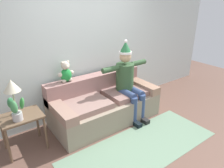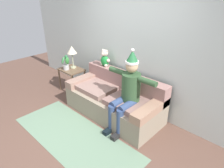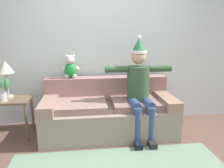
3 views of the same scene
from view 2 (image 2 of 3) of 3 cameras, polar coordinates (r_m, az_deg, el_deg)
ground_plane at (r=3.81m, az=-9.80°, el=-14.28°), size 10.00×10.00×0.00m
back_wall at (r=4.15m, az=6.19°, el=10.67°), size 7.00×0.10×2.70m
couch at (r=4.16m, az=0.86°, el=-4.46°), size 2.01×0.94×0.84m
person_seated at (r=3.57m, az=4.44°, el=-1.85°), size 1.02×0.77×1.52m
teddy_bear at (r=4.44m, az=-2.09°, el=7.24°), size 0.29×0.17×0.38m
side_table at (r=5.10m, az=-11.45°, el=3.20°), size 0.60×0.45×0.60m
table_lamp at (r=4.99m, az=-11.38°, el=9.25°), size 0.24×0.24×0.56m
potted_plant at (r=5.00m, az=-13.01°, el=5.86°), size 0.25×0.27×0.36m
area_rug at (r=3.78m, az=-10.63°, el=-14.68°), size 2.60×1.01×0.01m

